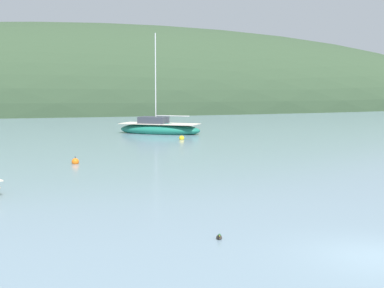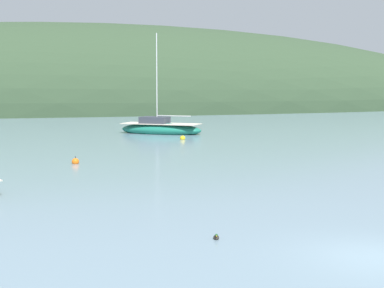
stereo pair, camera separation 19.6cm
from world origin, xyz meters
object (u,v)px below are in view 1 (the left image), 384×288
object	(u,v)px
mooring_buoy_outer	(182,138)
mooring_buoy_inner	(75,162)
sailboat_yellow_far	(159,129)
duck_trailing	(219,237)

from	to	relation	value
mooring_buoy_outer	mooring_buoy_inner	world-z (taller)	same
sailboat_yellow_far	mooring_buoy_inner	distance (m)	21.27
sailboat_yellow_far	mooring_buoy_inner	xyz separation A→B (m)	(-9.35, -19.11, -0.34)
sailboat_yellow_far	duck_trailing	bearing A→B (deg)	-99.66
sailboat_yellow_far	mooring_buoy_inner	world-z (taller)	sailboat_yellow_far
sailboat_yellow_far	mooring_buoy_inner	bearing A→B (deg)	-116.07
sailboat_yellow_far	mooring_buoy_outer	distance (m)	6.30
mooring_buoy_outer	sailboat_yellow_far	bearing A→B (deg)	95.00
mooring_buoy_inner	duck_trailing	distance (m)	19.05
mooring_buoy_inner	duck_trailing	size ratio (longest dim) A/B	1.28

